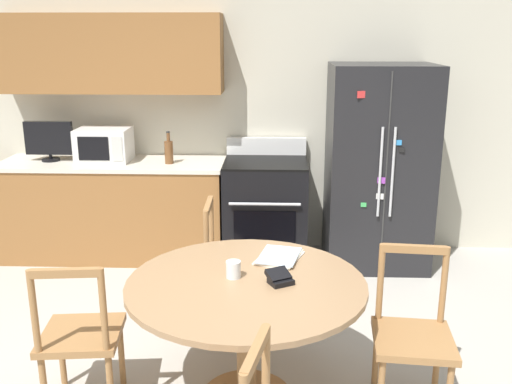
{
  "coord_description": "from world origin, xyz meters",
  "views": [
    {
      "loc": [
        0.28,
        -2.67,
        2.03
      ],
      "look_at": [
        0.14,
        1.15,
        0.95
      ],
      "focal_mm": 40.0,
      "sensor_mm": 36.0,
      "label": 1
    }
  ],
  "objects_px": {
    "dining_chair_left": "(80,337)",
    "candle_glass": "(233,270)",
    "countertop_tv": "(49,140)",
    "dining_chair_right": "(412,336)",
    "dining_chair_far": "(232,266)",
    "counter_bottle": "(169,151)",
    "microwave": "(104,145)",
    "oven_range": "(265,210)",
    "wallet": "(280,278)",
    "refrigerator": "(378,167)"
  },
  "relations": [
    {
      "from": "microwave",
      "to": "dining_chair_far",
      "type": "height_order",
      "value": "microwave"
    },
    {
      "from": "microwave",
      "to": "dining_chair_right",
      "type": "distance_m",
      "value": 3.23
    },
    {
      "from": "microwave",
      "to": "oven_range",
      "type": "bearing_deg",
      "value": -1.95
    },
    {
      "from": "refrigerator",
      "to": "dining_chair_right",
      "type": "bearing_deg",
      "value": -93.92
    },
    {
      "from": "oven_range",
      "to": "microwave",
      "type": "bearing_deg",
      "value": 178.05
    },
    {
      "from": "dining_chair_far",
      "to": "microwave",
      "type": "bearing_deg",
      "value": -136.66
    },
    {
      "from": "refrigerator",
      "to": "wallet",
      "type": "bearing_deg",
      "value": -112.63
    },
    {
      "from": "candle_glass",
      "to": "dining_chair_right",
      "type": "bearing_deg",
      "value": -4.49
    },
    {
      "from": "oven_range",
      "to": "countertop_tv",
      "type": "bearing_deg",
      "value": 178.95
    },
    {
      "from": "refrigerator",
      "to": "dining_chair_far",
      "type": "height_order",
      "value": "refrigerator"
    },
    {
      "from": "dining_chair_far",
      "to": "candle_glass",
      "type": "distance_m",
      "value": 0.91
    },
    {
      "from": "counter_bottle",
      "to": "candle_glass",
      "type": "height_order",
      "value": "counter_bottle"
    },
    {
      "from": "refrigerator",
      "to": "dining_chair_left",
      "type": "bearing_deg",
      "value": -131.92
    },
    {
      "from": "dining_chair_far",
      "to": "dining_chair_right",
      "type": "distance_m",
      "value": 1.39
    },
    {
      "from": "refrigerator",
      "to": "dining_chair_left",
      "type": "distance_m",
      "value": 2.95
    },
    {
      "from": "dining_chair_far",
      "to": "counter_bottle",
      "type": "bearing_deg",
      "value": -152.49
    },
    {
      "from": "dining_chair_left",
      "to": "candle_glass",
      "type": "height_order",
      "value": "dining_chair_left"
    },
    {
      "from": "countertop_tv",
      "to": "dining_chair_right",
      "type": "relative_size",
      "value": 0.47
    },
    {
      "from": "dining_chair_left",
      "to": "wallet",
      "type": "xyz_separation_m",
      "value": [
        1.08,
        0.08,
        0.32
      ]
    },
    {
      "from": "dining_chair_left",
      "to": "oven_range",
      "type": "bearing_deg",
      "value": 60.91
    },
    {
      "from": "microwave",
      "to": "dining_chair_right",
      "type": "relative_size",
      "value": 0.51
    },
    {
      "from": "countertop_tv",
      "to": "dining_chair_far",
      "type": "xyz_separation_m",
      "value": [
        1.74,
        -1.26,
        -0.66
      ]
    },
    {
      "from": "counter_bottle",
      "to": "wallet",
      "type": "xyz_separation_m",
      "value": [
        0.97,
        -2.09,
        -0.25
      ]
    },
    {
      "from": "refrigerator",
      "to": "countertop_tv",
      "type": "height_order",
      "value": "refrigerator"
    },
    {
      "from": "countertop_tv",
      "to": "dining_chair_far",
      "type": "bearing_deg",
      "value": -35.95
    },
    {
      "from": "dining_chair_left",
      "to": "dining_chair_right",
      "type": "distance_m",
      "value": 1.8
    },
    {
      "from": "dining_chair_right",
      "to": "refrigerator",
      "type": "bearing_deg",
      "value": -88.62
    },
    {
      "from": "oven_range",
      "to": "microwave",
      "type": "distance_m",
      "value": 1.57
    },
    {
      "from": "candle_glass",
      "to": "dining_chair_far",
      "type": "bearing_deg",
      "value": 95.03
    },
    {
      "from": "refrigerator",
      "to": "microwave",
      "type": "xyz_separation_m",
      "value": [
        -2.44,
        0.09,
        0.16
      ]
    },
    {
      "from": "countertop_tv",
      "to": "dining_chair_right",
      "type": "xyz_separation_m",
      "value": [
        2.79,
        -2.18,
        -0.66
      ]
    },
    {
      "from": "microwave",
      "to": "dining_chair_left",
      "type": "height_order",
      "value": "microwave"
    },
    {
      "from": "countertop_tv",
      "to": "wallet",
      "type": "xyz_separation_m",
      "value": [
        2.06,
        -2.16,
        -0.33
      ]
    },
    {
      "from": "dining_chair_left",
      "to": "wallet",
      "type": "height_order",
      "value": "dining_chair_left"
    },
    {
      "from": "countertop_tv",
      "to": "dining_chair_right",
      "type": "bearing_deg",
      "value": -37.98
    },
    {
      "from": "refrigerator",
      "to": "oven_range",
      "type": "xyz_separation_m",
      "value": [
        -0.99,
        0.04,
        -0.42
      ]
    },
    {
      "from": "countertop_tv",
      "to": "refrigerator",
      "type": "bearing_deg",
      "value": -1.53
    },
    {
      "from": "counter_bottle",
      "to": "wallet",
      "type": "height_order",
      "value": "counter_bottle"
    },
    {
      "from": "dining_chair_left",
      "to": "dining_chair_far",
      "type": "distance_m",
      "value": 1.24
    },
    {
      "from": "dining_chair_left",
      "to": "candle_glass",
      "type": "bearing_deg",
      "value": 4.4
    },
    {
      "from": "dining_chair_right",
      "to": "candle_glass",
      "type": "bearing_deg",
      "value": 0.81
    },
    {
      "from": "counter_bottle",
      "to": "dining_chair_left",
      "type": "distance_m",
      "value": 2.25
    },
    {
      "from": "wallet",
      "to": "microwave",
      "type": "bearing_deg",
      "value": 125.82
    },
    {
      "from": "countertop_tv",
      "to": "candle_glass",
      "type": "distance_m",
      "value": 2.79
    },
    {
      "from": "dining_chair_left",
      "to": "candle_glass",
      "type": "xyz_separation_m",
      "value": [
        0.83,
        0.15,
        0.34
      ]
    },
    {
      "from": "countertop_tv",
      "to": "candle_glass",
      "type": "height_order",
      "value": "countertop_tv"
    },
    {
      "from": "oven_range",
      "to": "wallet",
      "type": "relative_size",
      "value": 6.4
    },
    {
      "from": "oven_range",
      "to": "dining_chair_far",
      "type": "distance_m",
      "value": 1.24
    },
    {
      "from": "microwave",
      "to": "dining_chair_right",
      "type": "height_order",
      "value": "microwave"
    },
    {
      "from": "microwave",
      "to": "dining_chair_far",
      "type": "bearing_deg",
      "value": -45.64
    }
  ]
}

